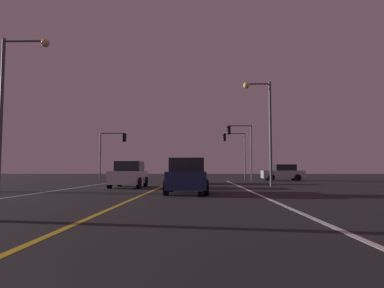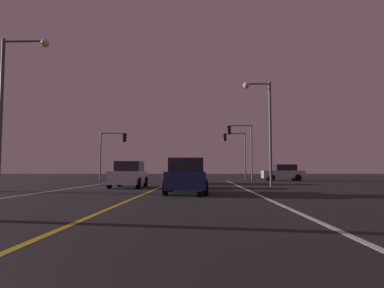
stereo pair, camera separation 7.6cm
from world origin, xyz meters
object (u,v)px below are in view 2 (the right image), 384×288
car_oncoming (129,175)px  car_crossing_side (283,173)px  traffic_light_near_left (114,145)px  street_lamp_left_mid (13,93)px  car_lead_same_lane (187,177)px  car_ahead_far (190,174)px  traffic_light_far_right (235,145)px  street_lamp_right_far (264,119)px  traffic_light_near_right (240,140)px

car_oncoming → car_crossing_side: bearing=137.6°
traffic_light_near_left → street_lamp_left_mid: 19.41m
car_lead_same_lane → car_crossing_side: 22.54m
car_crossing_side → traffic_light_near_left: (-17.88, -0.77, 2.92)m
car_ahead_far → traffic_light_far_right: (4.91, 13.00, 3.25)m
car_lead_same_lane → traffic_light_near_left: bearing=23.4°
car_oncoming → traffic_light_near_left: size_ratio=0.86×
traffic_light_near_left → street_lamp_left_mid: street_lamp_left_mid is taller
car_lead_same_lane → traffic_light_far_right: 25.88m
traffic_light_far_right → street_lamp_right_far: 17.96m
car_crossing_side → street_lamp_right_far: bearing=72.0°
car_ahead_far → street_lamp_right_far: 8.19m
car_oncoming → traffic_light_far_right: size_ratio=0.78×
car_ahead_far → traffic_light_near_left: (-8.30, 7.50, 2.92)m
car_crossing_side → street_lamp_left_mid: size_ratio=0.54×
car_lead_same_lane → traffic_light_far_right: size_ratio=0.78×
car_oncoming → car_lead_same_lane: bearing=34.4°
car_ahead_far → traffic_light_near_right: traffic_light_near_right is taller
traffic_light_near_left → street_lamp_right_far: street_lamp_right_far is taller
car_crossing_side → street_lamp_left_mid: bearing=47.8°
car_crossing_side → traffic_light_far_right: 7.39m
traffic_light_near_right → street_lamp_right_far: size_ratio=0.79×
traffic_light_near_right → traffic_light_far_right: bearing=-89.2°
car_lead_same_lane → traffic_light_far_right: bearing=-10.5°
traffic_light_near_left → traffic_light_far_right: 14.32m
car_crossing_side → traffic_light_near_right: traffic_light_near_right is taller
car_oncoming → traffic_light_far_right: (8.69, 19.37, 3.25)m
traffic_light_near_right → traffic_light_near_left: bearing=0.0°
car_crossing_side → traffic_light_near_right: 5.78m
street_lamp_right_far → car_crossing_side: bearing=-108.0°
traffic_light_far_right → street_lamp_left_mid: bearing=61.4°
car_crossing_side → street_lamp_right_far: size_ratio=0.59×
traffic_light_near_right → traffic_light_far_right: size_ratio=1.05×
street_lamp_left_mid → street_lamp_right_far: size_ratio=1.09×
car_oncoming → car_ahead_far: bearing=149.3°
street_lamp_right_far → car_lead_same_lane: bearing=55.5°
car_oncoming → traffic_light_far_right: bearing=155.8°
car_lead_same_lane → traffic_light_near_right: size_ratio=0.74×
traffic_light_far_right → street_lamp_right_far: size_ratio=0.76×
car_crossing_side → car_oncoming: same height
car_ahead_far → traffic_light_far_right: 14.27m
traffic_light_near_left → street_lamp_right_far: bearing=-42.5°
car_crossing_side → street_lamp_right_far: (-4.30, -13.22, 3.84)m
traffic_light_far_right → car_crossing_side: bearing=134.6°
street_lamp_left_mid → street_lamp_right_far: 15.56m
car_ahead_far → traffic_light_near_left: 11.57m
car_ahead_far → car_oncoming: 7.41m
traffic_light_near_right → street_lamp_left_mid: 23.70m
car_ahead_far → traffic_light_near_right: bearing=-33.6°
traffic_light_far_right → street_lamp_left_mid: 28.34m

